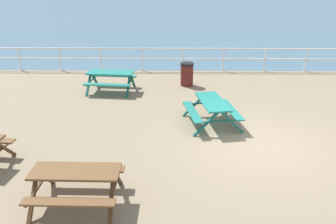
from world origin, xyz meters
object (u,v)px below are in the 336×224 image
object	(u,v)px
picnic_table_far_left	(111,77)
litter_bin	(187,74)
picnic_table_near_left	(212,107)
picnic_table_mid_centre	(76,179)

from	to	relation	value
picnic_table_far_left	litter_bin	xyz separation A→B (m)	(3.02, 0.79, -0.10)
litter_bin	picnic_table_far_left	bearing A→B (deg)	-165.38
picnic_table_far_left	litter_bin	bearing A→B (deg)	19.92
picnic_table_far_left	picnic_table_near_left	bearing A→B (deg)	-36.27
picnic_table_mid_centre	litter_bin	world-z (taller)	litter_bin
picnic_table_mid_centre	litter_bin	xyz separation A→B (m)	(2.55, 8.20, -0.10)
picnic_table_mid_centre	picnic_table_near_left	bearing A→B (deg)	53.50
picnic_table_near_left	picnic_table_far_left	size ratio (longest dim) A/B	1.05
litter_bin	picnic_table_near_left	bearing A→B (deg)	-81.01
picnic_table_mid_centre	picnic_table_far_left	xyz separation A→B (m)	(-0.47, 7.41, 0.00)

